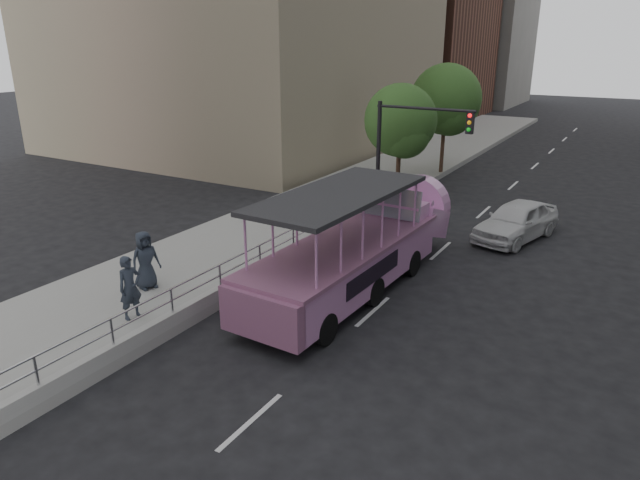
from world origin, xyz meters
TOP-DOWN VIEW (x-y plane):
  - ground at (0.00, 0.00)m, footprint 160.00×160.00m
  - sidewalk at (-5.75, 10.00)m, footprint 5.50×80.00m
  - kerb_wall at (-3.12, 2.00)m, footprint 0.24×30.00m
  - guardrail at (-3.12, 2.00)m, footprint 0.07×22.00m
  - duck_boat at (-0.26, 5.63)m, footprint 2.92×10.46m
  - car at (3.11, 12.86)m, footprint 2.95×4.87m
  - pedestrian_near at (-4.37, -0.28)m, footprint 0.57×0.74m
  - pedestrian_far at (-5.56, 1.39)m, footprint 0.83×1.04m
  - parking_sign at (-2.96, 10.00)m, footprint 0.13×0.57m
  - traffic_signal at (-1.70, 12.50)m, footprint 4.20×0.32m
  - street_tree_near at (-3.30, 15.93)m, footprint 3.52×3.52m
  - street_tree_far at (-3.10, 21.93)m, footprint 3.97×3.97m
  - midrise_stone_b at (-16.00, 64.00)m, footprint 16.00×14.00m

SIDE VIEW (x-z plane):
  - ground at x=0.00m, z-range 0.00..0.00m
  - sidewalk at x=-5.75m, z-range 0.00..0.30m
  - kerb_wall at x=-3.12m, z-range 0.30..0.66m
  - car at x=3.11m, z-range 0.00..1.55m
  - guardrail at x=-3.12m, z-range 0.79..1.50m
  - pedestrian_near at x=-4.37m, z-range 0.30..2.12m
  - pedestrian_far at x=-5.56m, z-range 0.30..2.15m
  - duck_boat at x=-0.26m, z-range -0.44..3.00m
  - parking_sign at x=-2.96m, z-range 0.35..2.89m
  - traffic_signal at x=-1.70m, z-range 0.90..6.10m
  - street_tree_near at x=-3.30m, z-range 0.96..6.68m
  - street_tree_far at x=-3.10m, z-range 1.08..7.53m
  - midrise_stone_b at x=-16.00m, z-range 0.00..20.00m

